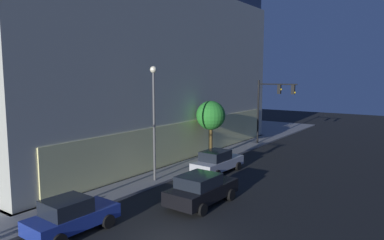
{
  "coord_description": "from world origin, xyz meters",
  "views": [
    {
      "loc": [
        -10.91,
        -8.8,
        6.97
      ],
      "look_at": [
        4.83,
        2.34,
        4.59
      ],
      "focal_mm": 33.08,
      "sensor_mm": 36.0,
      "label": 1
    }
  ],
  "objects_px": {
    "modern_building": "(84,60)",
    "car_silver": "(217,162)",
    "car_blue": "(71,216)",
    "sidewalk_tree": "(211,116)",
    "traffic_light_far_corner": "(272,99)",
    "street_lamp_sidewalk": "(154,109)",
    "car_black": "(201,189)"
  },
  "relations": [
    {
      "from": "modern_building",
      "to": "car_silver",
      "type": "xyz_separation_m",
      "value": [
        -1.8,
        -17.05,
        -7.86
      ]
    },
    {
      "from": "car_blue",
      "to": "sidewalk_tree",
      "type": "bearing_deg",
      "value": 9.11
    },
    {
      "from": "traffic_light_far_corner",
      "to": "street_lamp_sidewalk",
      "type": "relative_size",
      "value": 0.86
    },
    {
      "from": "car_blue",
      "to": "car_black",
      "type": "height_order",
      "value": "car_black"
    },
    {
      "from": "car_silver",
      "to": "car_black",
      "type": "bearing_deg",
      "value": -156.37
    },
    {
      "from": "car_silver",
      "to": "street_lamp_sidewalk",
      "type": "bearing_deg",
      "value": 153.93
    },
    {
      "from": "street_lamp_sidewalk",
      "to": "car_black",
      "type": "relative_size",
      "value": 1.63
    },
    {
      "from": "car_blue",
      "to": "car_silver",
      "type": "bearing_deg",
      "value": -0.52
    },
    {
      "from": "sidewalk_tree",
      "to": "car_black",
      "type": "relative_size",
      "value": 1.05
    },
    {
      "from": "modern_building",
      "to": "traffic_light_far_corner",
      "type": "relative_size",
      "value": 4.64
    },
    {
      "from": "modern_building",
      "to": "car_blue",
      "type": "xyz_separation_m",
      "value": [
        -14.18,
        -16.94,
        -7.87
      ]
    },
    {
      "from": "car_blue",
      "to": "car_black",
      "type": "relative_size",
      "value": 0.89
    },
    {
      "from": "traffic_light_far_corner",
      "to": "car_silver",
      "type": "bearing_deg",
      "value": -176.16
    },
    {
      "from": "sidewalk_tree",
      "to": "car_silver",
      "type": "height_order",
      "value": "sidewalk_tree"
    },
    {
      "from": "modern_building",
      "to": "car_silver",
      "type": "relative_size",
      "value": 6.46
    },
    {
      "from": "modern_building",
      "to": "street_lamp_sidewalk",
      "type": "relative_size",
      "value": 4.01
    },
    {
      "from": "modern_building",
      "to": "sidewalk_tree",
      "type": "distance_m",
      "value": 15.33
    },
    {
      "from": "modern_building",
      "to": "car_blue",
      "type": "height_order",
      "value": "modern_building"
    },
    {
      "from": "street_lamp_sidewalk",
      "to": "modern_building",
      "type": "bearing_deg",
      "value": 67.36
    },
    {
      "from": "traffic_light_far_corner",
      "to": "sidewalk_tree",
      "type": "bearing_deg",
      "value": 167.94
    },
    {
      "from": "street_lamp_sidewalk",
      "to": "sidewalk_tree",
      "type": "relative_size",
      "value": 1.55
    },
    {
      "from": "modern_building",
      "to": "sidewalk_tree",
      "type": "height_order",
      "value": "modern_building"
    },
    {
      "from": "street_lamp_sidewalk",
      "to": "sidewalk_tree",
      "type": "height_order",
      "value": "street_lamp_sidewalk"
    },
    {
      "from": "traffic_light_far_corner",
      "to": "sidewalk_tree",
      "type": "height_order",
      "value": "traffic_light_far_corner"
    },
    {
      "from": "sidewalk_tree",
      "to": "street_lamp_sidewalk",
      "type": "bearing_deg",
      "value": -176.56
    },
    {
      "from": "modern_building",
      "to": "car_black",
      "type": "height_order",
      "value": "modern_building"
    },
    {
      "from": "sidewalk_tree",
      "to": "car_blue",
      "type": "bearing_deg",
      "value": -170.89
    },
    {
      "from": "traffic_light_far_corner",
      "to": "car_black",
      "type": "bearing_deg",
      "value": -169.11
    },
    {
      "from": "modern_building",
      "to": "car_silver",
      "type": "height_order",
      "value": "modern_building"
    },
    {
      "from": "street_lamp_sidewalk",
      "to": "sidewalk_tree",
      "type": "distance_m",
      "value": 7.75
    },
    {
      "from": "traffic_light_far_corner",
      "to": "car_blue",
      "type": "distance_m",
      "value": 24.48
    },
    {
      "from": "modern_building",
      "to": "street_lamp_sidewalk",
      "type": "height_order",
      "value": "modern_building"
    }
  ]
}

